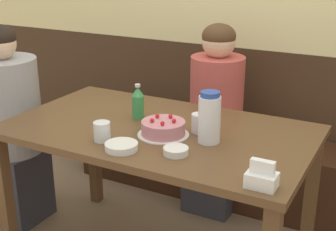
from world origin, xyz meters
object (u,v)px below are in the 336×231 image
(water_pitcher, at_px, (209,118))
(bowl_soup_white, at_px, (176,151))
(bench_seat, at_px, (220,164))
(person_pale_blue_shirt, at_px, (216,124))
(glass_tumbler_short, at_px, (199,123))
(glass_water_tall, at_px, (102,131))
(soju_bottle, at_px, (138,102))
(person_teal_shirt, at_px, (9,127))
(birthday_cake, at_px, (163,128))
(napkin_holder, at_px, (262,177))
(bowl_rice_small, at_px, (121,146))

(water_pitcher, height_order, bowl_soup_white, water_pitcher)
(bench_seat, bearing_deg, person_pale_blue_shirt, -81.90)
(glass_tumbler_short, bearing_deg, bench_seat, 103.95)
(bowl_soup_white, xyz_separation_m, person_pale_blue_shirt, (-0.20, 0.91, -0.22))
(bench_seat, xyz_separation_m, glass_water_tall, (-0.14, -1.09, 0.59))
(person_pale_blue_shirt, bearing_deg, soju_bottle, -15.86)
(water_pitcher, relative_size, person_teal_shirt, 0.19)
(glass_tumbler_short, height_order, person_pale_blue_shirt, person_pale_blue_shirt)
(person_teal_shirt, bearing_deg, birthday_cake, -3.02)
(glass_water_tall, distance_m, person_pale_blue_shirt, 0.98)
(bench_seat, relative_size, person_teal_shirt, 1.67)
(birthday_cake, height_order, napkin_holder, napkin_holder)
(bench_seat, distance_m, person_teal_shirt, 1.35)
(bowl_soup_white, xyz_separation_m, bowl_rice_small, (-0.22, -0.07, 0.00))
(napkin_holder, distance_m, bowl_soup_white, 0.41)
(bowl_soup_white, bearing_deg, water_pitcher, 70.51)
(bench_seat, bearing_deg, napkin_holder, -62.24)
(bench_seat, height_order, person_teal_shirt, person_teal_shirt)
(water_pitcher, bearing_deg, bowl_rice_small, -138.59)
(bowl_soup_white, bearing_deg, birthday_cake, 132.54)
(bench_seat, relative_size, birthday_cake, 8.39)
(soju_bottle, distance_m, person_pale_blue_shirt, 0.70)
(bench_seat, xyz_separation_m, bowl_soup_white, (0.22, -1.06, 0.56))
(glass_tumbler_short, bearing_deg, person_teal_shirt, -177.43)
(bowl_rice_small, xyz_separation_m, person_pale_blue_shirt, (0.03, 0.98, -0.22))
(bench_seat, relative_size, person_pale_blue_shirt, 1.70)
(soju_bottle, xyz_separation_m, person_teal_shirt, (-0.84, -0.09, -0.26))
(glass_tumbler_short, distance_m, person_pale_blue_shirt, 0.71)
(bench_seat, bearing_deg, bowl_soup_white, -78.50)
(bench_seat, relative_size, napkin_holder, 18.09)
(bowl_soup_white, xyz_separation_m, person_teal_shirt, (-1.20, 0.22, -0.19))
(soju_bottle, bearing_deg, birthday_cake, -32.52)
(person_pale_blue_shirt, bearing_deg, bench_seat, -171.90)
(water_pitcher, distance_m, glass_tumbler_short, 0.14)
(bowl_soup_white, relative_size, bowl_rice_small, 0.75)
(water_pitcher, relative_size, glass_tumbler_short, 2.57)
(napkin_holder, height_order, bowl_rice_small, napkin_holder)
(water_pitcher, height_order, glass_tumbler_short, water_pitcher)
(bowl_soup_white, bearing_deg, person_pale_blue_shirt, 102.05)
(bowl_rice_small, relative_size, person_pale_blue_shirt, 0.12)
(person_teal_shirt, bearing_deg, bench_seat, 40.62)
(water_pitcher, distance_m, bowl_soup_white, 0.22)
(napkin_holder, xyz_separation_m, bowl_rice_small, (-0.62, 0.04, -0.02))
(birthday_cake, bearing_deg, person_teal_shirt, 176.98)
(person_teal_shirt, bearing_deg, person_pale_blue_shirt, 34.65)
(birthday_cake, bearing_deg, bowl_rice_small, -108.64)
(bench_seat, height_order, water_pitcher, water_pitcher)
(bowl_rice_small, relative_size, glass_tumbler_short, 1.57)
(soju_bottle, xyz_separation_m, glass_water_tall, (0.01, -0.33, -0.04))
(soju_bottle, height_order, bowl_rice_small, soju_bottle)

